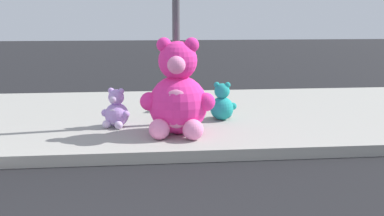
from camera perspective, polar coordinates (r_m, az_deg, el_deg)
The scene contains 6 objects.
sidewalk at distance 7.58m, azimuth -9.92°, elevation -1.27°, with size 28.00×4.40×0.15m, color #9E9B93.
sign_pole at distance 6.59m, azimuth -2.03°, elevation 12.52°, with size 0.56×0.11×3.20m.
plush_pink_large at distance 6.10m, azimuth -1.80°, elevation 1.48°, with size 1.00×0.91×1.30m.
plush_lavender at distance 6.64m, azimuth -9.51°, elevation -0.42°, with size 0.41×0.41×0.57m.
plush_teal at distance 7.02m, azimuth 3.78°, elevation 0.44°, with size 0.45×0.41×0.59m.
plush_yellow at distance 7.72m, azimuth -1.10°, elevation 1.40°, with size 0.40×0.39×0.56m.
Camera 1 is at (0.54, -2.18, 1.74)m, focal length 42.44 mm.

